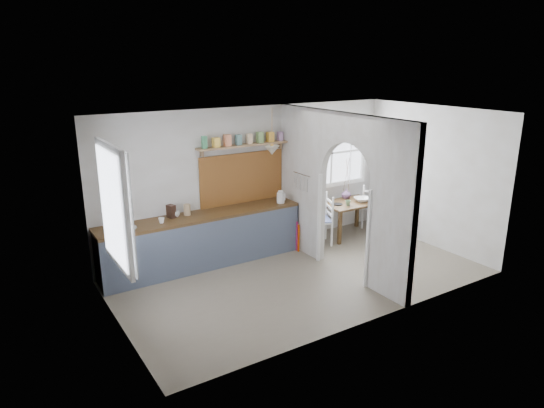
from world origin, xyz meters
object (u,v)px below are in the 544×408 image
vase (346,194)px  kettle (281,197)px  chair_left (319,219)px  dining_table (349,219)px  chair_right (375,206)px

vase → kettle: bearing=-173.5°
vase → chair_left: bearing=-161.2°
kettle → vase: bearing=21.9°
dining_table → kettle: (-1.59, 0.06, 0.67)m
kettle → chair_right: bearing=15.1°
chair_left → kettle: 0.96m
dining_table → chair_right: bearing=4.3°
chair_left → chair_right: bearing=115.5°
dining_table → chair_right: chair_right is taller
chair_right → kettle: size_ratio=4.15×
chair_left → kettle: (-0.79, 0.12, 0.53)m
chair_left → chair_right: (1.55, 0.11, -0.02)m
chair_left → vase: chair_left is taller
dining_table → chair_left: chair_left is taller
dining_table → chair_right: size_ratio=1.17×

